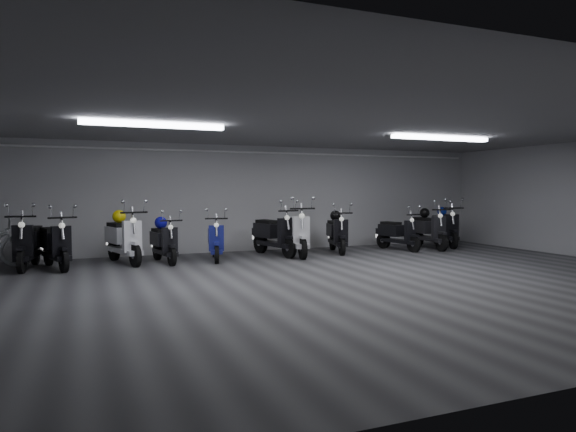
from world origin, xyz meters
name	(u,v)px	position (x,y,z in m)	size (l,w,h in m)	color
floor	(337,282)	(0.00, 0.00, -0.01)	(14.00, 10.00, 0.01)	#3C3C3E
ceiling	(338,122)	(0.00, 0.00, 2.80)	(14.00, 10.00, 0.01)	gray
back_wall	(251,198)	(0.00, 5.00, 1.40)	(14.00, 0.01, 2.80)	#A6A6A8
fluor_strip_left	(154,125)	(-3.00, 1.00, 2.74)	(2.40, 0.18, 0.08)	white
fluor_strip_right	(441,138)	(3.00, 1.00, 2.74)	(2.40, 0.18, 0.08)	white
conduit	(252,152)	(0.00, 4.92, 2.62)	(0.05, 0.05, 13.60)	white
scooter_0	(28,236)	(-5.21, 3.70, 0.69)	(0.62, 1.86, 1.38)	black
scooter_1	(55,236)	(-4.70, 3.49, 0.67)	(0.60, 1.81, 1.35)	black
scooter_2	(124,231)	(-3.33, 3.74, 0.72)	(0.64, 1.93, 1.43)	white
scooter_3	(164,236)	(-2.49, 3.53, 0.60)	(0.54, 1.63, 1.21)	black
scooter_4	(215,234)	(-1.33, 3.53, 0.62)	(0.55, 1.66, 1.24)	navy
scooter_5	(274,227)	(0.22, 3.81, 0.70)	(0.63, 1.89, 1.41)	black
scooter_6	(296,226)	(0.69, 3.54, 0.74)	(0.66, 1.99, 1.48)	silver
scooter_7	(337,228)	(1.94, 3.74, 0.65)	(0.59, 1.76, 1.31)	black
scooter_8	(398,228)	(3.69, 3.57, 0.61)	(0.55, 1.64, 1.22)	black
scooter_9	(429,224)	(4.68, 3.55, 0.69)	(0.61, 1.84, 1.37)	black
scooter_10	(445,222)	(5.47, 3.86, 0.70)	(0.63, 1.88, 1.40)	black
helmet_0	(119,216)	(-3.41, 4.00, 1.04)	(0.29, 0.29, 0.29)	yellow
helmet_1	(442,211)	(5.55, 4.11, 1.00)	(0.27, 0.27, 0.27)	navy
helmet_2	(335,216)	(2.00, 3.98, 0.95)	(0.28, 0.28, 0.28)	black
helmet_3	(161,223)	(-2.53, 3.75, 0.89)	(0.28, 0.28, 0.28)	#0E0C8C
helmet_4	(425,213)	(4.71, 3.80, 0.99)	(0.27, 0.27, 0.27)	black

